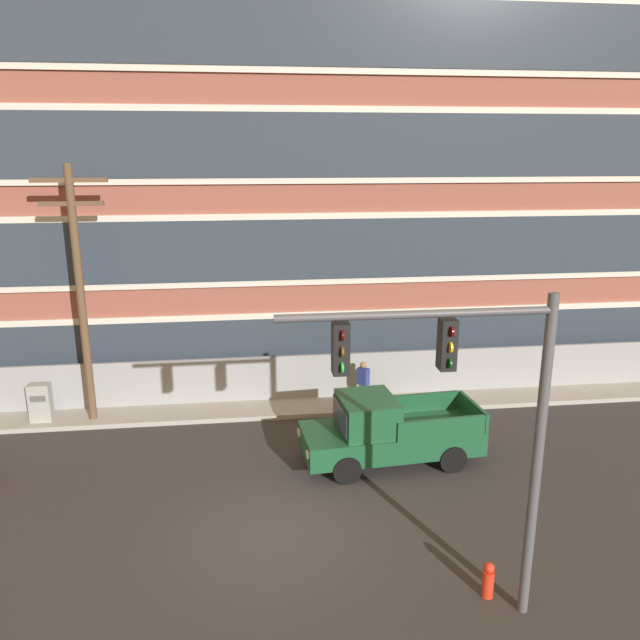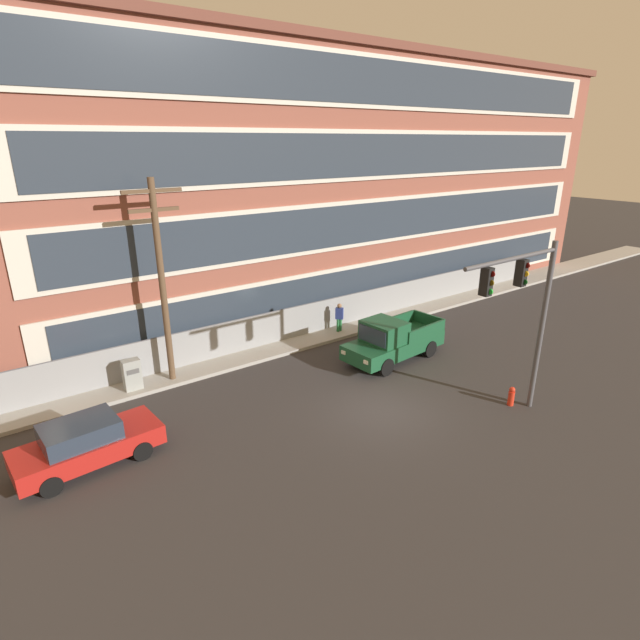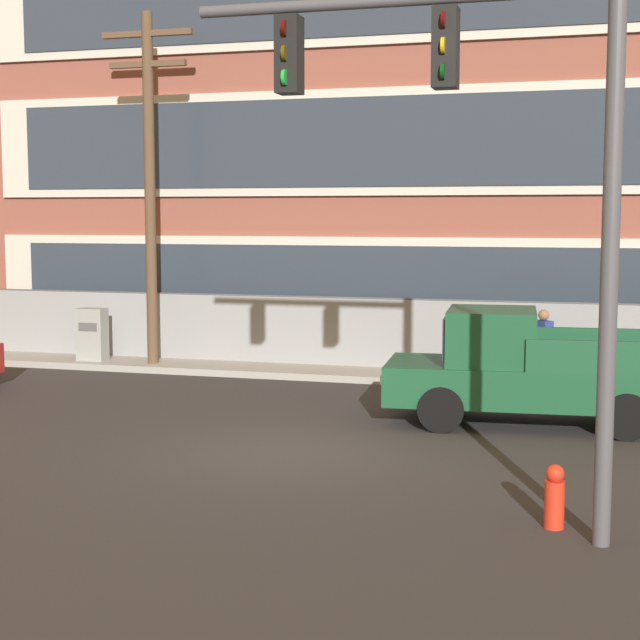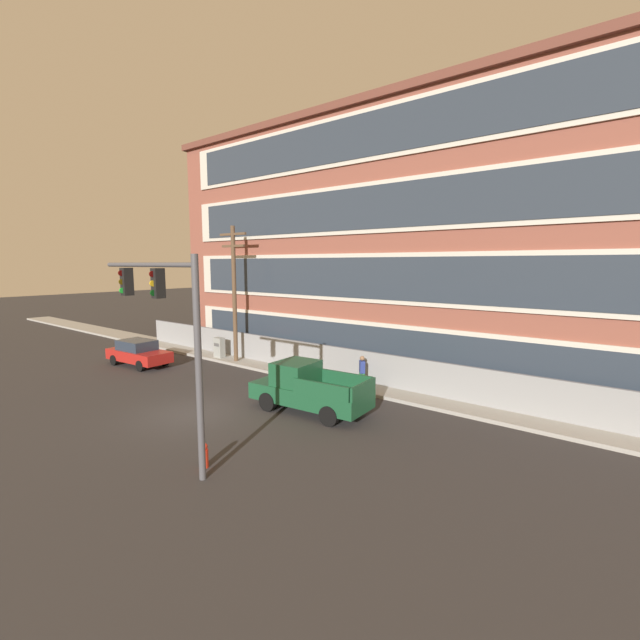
# 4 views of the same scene
# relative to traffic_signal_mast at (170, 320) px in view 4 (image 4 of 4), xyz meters

# --- Properties ---
(ground_plane) EXTENTS (160.00, 160.00, 0.00)m
(ground_plane) POSITION_rel_traffic_signal_mast_xyz_m (-3.53, 3.12, -4.53)
(ground_plane) COLOR #333030
(sidewalk_building_side) EXTENTS (80.00, 2.20, 0.16)m
(sidewalk_building_side) POSITION_rel_traffic_signal_mast_xyz_m (-3.53, 10.73, -4.45)
(sidewalk_building_side) COLOR #9E9B93
(sidewalk_building_side) RESTS_ON ground
(brick_mill_building) EXTENTS (40.74, 10.06, 14.49)m
(brick_mill_building) POSITION_rel_traffic_signal_mast_xyz_m (4.41, 16.56, 2.72)
(brick_mill_building) COLOR brown
(brick_mill_building) RESTS_ON ground
(chain_link_fence) EXTENTS (36.75, 0.06, 1.80)m
(chain_link_fence) POSITION_rel_traffic_signal_mast_xyz_m (-1.24, 11.11, -3.61)
(chain_link_fence) COLOR gray
(chain_link_fence) RESTS_ON ground
(traffic_signal_mast) EXTENTS (4.92, 0.43, 6.47)m
(traffic_signal_mast) POSITION_rel_traffic_signal_mast_xyz_m (0.00, 0.00, 0.00)
(traffic_signal_mast) COLOR #4C4C51
(traffic_signal_mast) RESTS_ON ground
(pickup_truck_dark_green) EXTENTS (5.31, 2.38, 2.06)m
(pickup_truck_dark_green) POSITION_rel_traffic_signal_mast_xyz_m (0.01, 6.30, -3.57)
(pickup_truck_dark_green) COLOR #194C2D
(pickup_truck_dark_green) RESTS_ON ground
(sedan_red) EXTENTS (4.47, 2.09, 1.56)m
(sedan_red) POSITION_rel_traffic_signal_mast_xyz_m (-13.35, 6.15, -3.74)
(sedan_red) COLOR #AD1E19
(sedan_red) RESTS_ON ground
(utility_pole_near_corner) EXTENTS (2.27, 0.26, 8.45)m
(utility_pole_near_corner) POSITION_rel_traffic_signal_mast_xyz_m (-9.09, 10.21, 0.12)
(utility_pole_near_corner) COLOR brown
(utility_pole_near_corner) RESTS_ON ground
(electrical_cabinet) EXTENTS (0.69, 0.45, 1.45)m
(electrical_cabinet) POSITION_rel_traffic_signal_mast_xyz_m (-10.72, 10.22, -3.81)
(electrical_cabinet) COLOR #939993
(electrical_cabinet) RESTS_ON ground
(pedestrian_near_cabinet) EXTENTS (0.45, 0.46, 1.69)m
(pedestrian_near_cabinet) POSITION_rel_traffic_signal_mast_xyz_m (0.12, 10.39, -3.56)
(pedestrian_near_cabinet) COLOR #236B38
(pedestrian_near_cabinet) RESTS_ON ground
(fire_hydrant) EXTENTS (0.24, 0.24, 0.78)m
(fire_hydrant) POSITION_rel_traffic_signal_mast_xyz_m (0.79, 0.47, -4.15)
(fire_hydrant) COLOR red
(fire_hydrant) RESTS_ON ground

